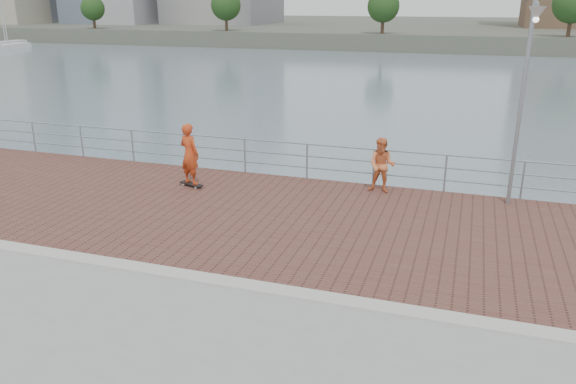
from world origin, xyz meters
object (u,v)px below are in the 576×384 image
(bystander, at_px, (382,165))
(street_lamp, at_px, (528,62))
(skateboarder, at_px, (189,154))
(guardrail, at_px, (340,160))

(bystander, bearing_deg, street_lamp, -0.93)
(street_lamp, distance_m, skateboarder, 9.32)
(guardrail, relative_size, street_lamp, 7.26)
(guardrail, height_order, bystander, bystander)
(guardrail, relative_size, bystander, 24.77)
(skateboarder, bearing_deg, street_lamp, -155.81)
(bystander, bearing_deg, guardrail, 159.66)
(skateboarder, height_order, bystander, skateboarder)
(skateboarder, relative_size, bystander, 1.14)
(guardrail, distance_m, street_lamp, 5.79)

